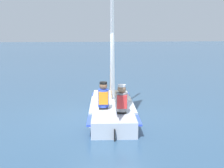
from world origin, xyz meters
name	(u,v)px	position (x,y,z in m)	size (l,w,h in m)	color
ground_plane	(112,116)	(0.00, 0.00, 0.00)	(260.00, 260.00, 0.00)	#2D4C6B
sailboat_main	(112,86)	(0.02, 0.06, 0.95)	(2.19, 4.13, 5.93)	#B2BCCC
sailor_helm	(103,101)	(0.39, 0.52, 0.63)	(0.36, 0.39, 1.16)	black
sailor_crew	(122,104)	(0.03, 1.09, 0.63)	(0.36, 0.39, 1.16)	black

